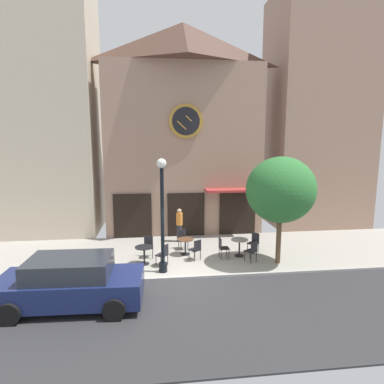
# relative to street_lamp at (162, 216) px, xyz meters

# --- Properties ---
(ground_plane) EXTENTS (27.41, 10.44, 0.13)m
(ground_plane) POSITION_rel_street_lamp_xyz_m (0.47, -0.56, -2.24)
(ground_plane) COLOR #9E998E
(clock_building) EXTENTS (8.31, 3.88, 11.04)m
(clock_building) POSITION_rel_street_lamp_xyz_m (1.36, 5.93, 3.49)
(clock_building) COLOR #9E7A66
(clock_building) RESTS_ON ground_plane
(neighbor_building_left) EXTENTS (5.13, 4.31, 13.19)m
(neighbor_building_left) POSITION_rel_street_lamp_xyz_m (-5.90, 6.82, 4.38)
(neighbor_building_left) COLOR beige
(neighbor_building_left) RESTS_ON ground_plane
(neighbor_building_right) EXTENTS (5.50, 4.15, 13.18)m
(neighbor_building_right) POSITION_rel_street_lamp_xyz_m (9.36, 6.74, 4.37)
(neighbor_building_right) COLOR #9E7A66
(neighbor_building_right) RESTS_ON ground_plane
(street_lamp) EXTENTS (0.36, 0.36, 4.37)m
(street_lamp) POSITION_rel_street_lamp_xyz_m (0.00, 0.00, 0.00)
(street_lamp) COLOR black
(street_lamp) RESTS_ON ground_plane
(street_tree) EXTENTS (2.80, 2.52, 4.39)m
(street_tree) POSITION_rel_street_lamp_xyz_m (4.74, 0.37, 0.83)
(street_tree) COLOR brown
(street_tree) RESTS_ON ground_plane
(cafe_table_near_door) EXTENTS (0.74, 0.74, 0.74)m
(cafe_table_near_door) POSITION_rel_street_lamp_xyz_m (-0.74, 0.87, -1.68)
(cafe_table_near_door) COLOR black
(cafe_table_near_door) RESTS_ON ground_plane
(cafe_table_rightmost) EXTENTS (0.72, 0.72, 0.72)m
(cafe_table_rightmost) POSITION_rel_street_lamp_xyz_m (1.04, 1.78, -1.70)
(cafe_table_rightmost) COLOR black
(cafe_table_rightmost) RESTS_ON ground_plane
(cafe_table_near_curb) EXTENTS (0.74, 0.74, 0.76)m
(cafe_table_near_curb) POSITION_rel_street_lamp_xyz_m (3.36, 1.31, -1.67)
(cafe_table_near_curb) COLOR black
(cafe_table_near_curb) RESTS_ON ground_plane
(cafe_chair_curbside) EXTENTS (0.40, 0.40, 0.90)m
(cafe_chair_curbside) POSITION_rel_street_lamp_xyz_m (-0.58, 1.72, -1.69)
(cafe_chair_curbside) COLOR black
(cafe_chair_curbside) RESTS_ON ground_plane
(cafe_chair_by_entrance) EXTENTS (0.42, 0.42, 0.90)m
(cafe_chair_by_entrance) POSITION_rel_street_lamp_xyz_m (2.56, 1.14, -1.69)
(cafe_chair_by_entrance) COLOR black
(cafe_chair_by_entrance) RESTS_ON ground_plane
(cafe_chair_near_lamp) EXTENTS (0.56, 0.56, 0.90)m
(cafe_chair_near_lamp) POSITION_rel_street_lamp_xyz_m (4.14, 1.67, -1.69)
(cafe_chair_near_lamp) COLOR black
(cafe_chair_near_lamp) RESTS_ON ground_plane
(cafe_chair_near_tree) EXTENTS (0.48, 0.48, 0.90)m
(cafe_chair_near_tree) POSITION_rel_street_lamp_xyz_m (0.99, 2.58, -1.69)
(cafe_chair_near_tree) COLOR black
(cafe_chair_near_tree) RESTS_ON ground_plane
(cafe_chair_under_awning) EXTENTS (0.56, 0.56, 0.90)m
(cafe_chair_under_awning) POSITION_rel_street_lamp_xyz_m (0.04, 0.58, -1.69)
(cafe_chair_under_awning) COLOR black
(cafe_chair_under_awning) RESTS_ON ground_plane
(cafe_chair_left_end) EXTENTS (0.56, 0.56, 0.90)m
(cafe_chair_left_end) POSITION_rel_street_lamp_xyz_m (1.41, 1.03, -1.69)
(cafe_chair_left_end) COLOR black
(cafe_chair_left_end) RESTS_ON ground_plane
(cafe_chair_facing_street) EXTENTS (0.55, 0.55, 0.90)m
(cafe_chair_facing_street) POSITION_rel_street_lamp_xyz_m (3.71, 0.59, -1.69)
(cafe_chair_facing_street) COLOR black
(cafe_chair_facing_street) RESTS_ON ground_plane
(pedestrian_orange) EXTENTS (0.44, 0.44, 1.67)m
(pedestrian_orange) POSITION_rel_street_lamp_xyz_m (0.93, 3.70, -1.36)
(pedestrian_orange) COLOR #2D2D38
(pedestrian_orange) RESTS_ON ground_plane
(parked_car_navy) EXTENTS (4.36, 2.15, 1.55)m
(parked_car_navy) POSITION_rel_street_lamp_xyz_m (-2.85, -2.28, -1.46)
(parked_car_navy) COLOR navy
(parked_car_navy) RESTS_ON ground_plane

